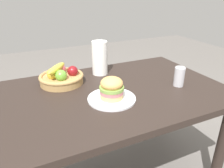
# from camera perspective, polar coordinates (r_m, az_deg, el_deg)

# --- Properties ---
(dining_table) EXTENTS (1.40, 0.90, 0.75)m
(dining_table) POSITION_cam_1_polar(r_m,az_deg,el_deg) (1.40, 0.36, -5.37)
(dining_table) COLOR #2D231E
(dining_table) RESTS_ON ground_plane
(plate) EXTENTS (0.27, 0.27, 0.01)m
(plate) POSITION_cam_1_polar(r_m,az_deg,el_deg) (1.24, -0.08, -3.83)
(plate) COLOR white
(plate) RESTS_ON dining_table
(sandwich) EXTENTS (0.14, 0.14, 0.13)m
(sandwich) POSITION_cam_1_polar(r_m,az_deg,el_deg) (1.21, -0.09, -1.01)
(sandwich) COLOR #E5BC75
(sandwich) RESTS_ON plate
(soda_can) EXTENTS (0.07, 0.07, 0.13)m
(soda_can) POSITION_cam_1_polar(r_m,az_deg,el_deg) (1.46, 17.15, 1.88)
(soda_can) COLOR silver
(soda_can) RESTS_ON dining_table
(fruit_basket) EXTENTS (0.29, 0.29, 0.14)m
(fruit_basket) POSITION_cam_1_polar(r_m,az_deg,el_deg) (1.47, -13.12, 1.88)
(fruit_basket) COLOR tan
(fruit_basket) RESTS_ON dining_table
(paper_towel_roll) EXTENTS (0.11, 0.11, 0.24)m
(paper_towel_roll) POSITION_cam_1_polar(r_m,az_deg,el_deg) (1.57, -3.22, 6.81)
(paper_towel_roll) COLOR white
(paper_towel_roll) RESTS_ON dining_table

